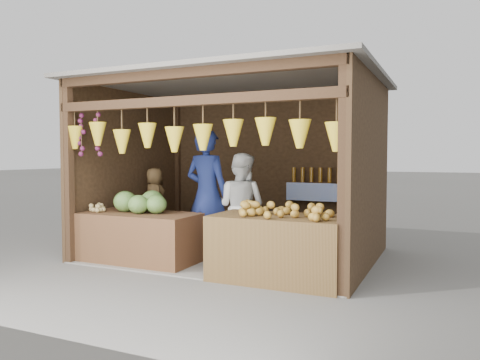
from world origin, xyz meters
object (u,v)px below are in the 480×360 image
counter_left (141,237)px  counter_right (278,248)px  man_standing (207,194)px  vendor_seated (155,198)px  woman_standing (241,207)px

counter_left → counter_right: counter_right is taller
man_standing → counter_right: bearing=158.4°
vendor_seated → counter_left: bearing=150.1°
counter_right → man_standing: bearing=153.0°
man_standing → woman_standing: size_ratio=1.23×
counter_left → vendor_seated: (-0.56, 1.16, 0.44)m
counter_left → vendor_seated: vendor_seated is taller
vendor_seated → woman_standing: bearing=-160.3°
man_standing → woman_standing: 0.54m
counter_right → man_standing: (-1.36, 0.69, 0.56)m
counter_right → man_standing: size_ratio=0.85×
man_standing → vendor_seated: 1.47m
man_standing → woman_standing: man_standing is taller
woman_standing → counter_right: bearing=143.2°
counter_right → vendor_seated: bearing=154.6°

